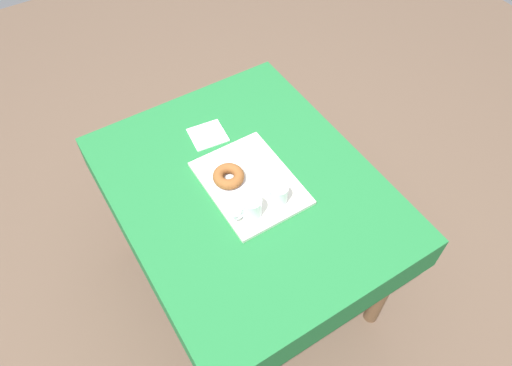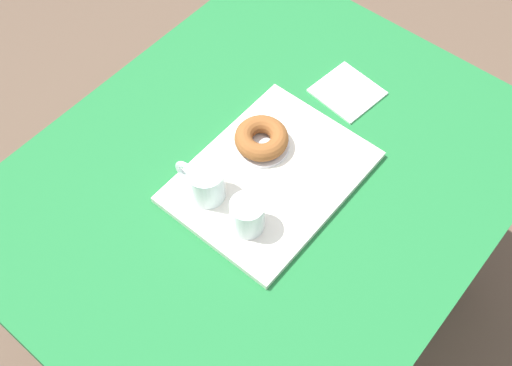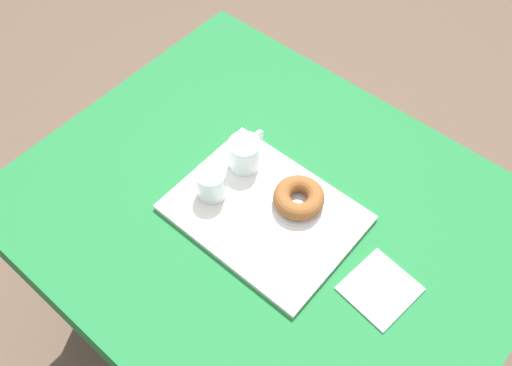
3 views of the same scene
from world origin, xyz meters
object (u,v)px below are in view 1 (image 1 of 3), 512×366
Objects in this scene: dining_table at (247,203)px; sugar_donut_left at (229,176)px; water_glass_near at (278,194)px; donut_plate_left at (229,180)px; paper_napkin at (209,135)px; tea_mug_left at (251,207)px; serving_tray at (251,184)px.

sugar_donut_left is at bearing 47.11° from dining_table.
water_glass_near reaches higher than donut_plate_left.
donut_plate_left is at bearing 47.11° from dining_table.
sugar_donut_left reaches higher than donut_plate_left.
paper_napkin is at bearing -11.53° from sugar_donut_left.
tea_mug_left reaches higher than dining_table.
paper_napkin is at bearing -0.59° from dining_table.
donut_plate_left reaches higher than serving_tray.
donut_plate_left is 0.26m from paper_napkin.
dining_table is 8.30× the size of paper_napkin.
tea_mug_left reaches higher than sugar_donut_left.
tea_mug_left is 0.17m from donut_plate_left.
sugar_donut_left reaches higher than paper_napkin.
dining_table is at bearing 71.78° from serving_tray.
tea_mug_left is at bearing 88.64° from water_glass_near.
serving_tray is 3.49× the size of sugar_donut_left.
tea_mug_left is at bearing 171.88° from paper_napkin.
tea_mug_left is 0.17m from sugar_donut_left.
water_glass_near is (-0.12, -0.04, 0.04)m from serving_tray.
water_glass_near is at bearing -172.97° from paper_napkin.
water_glass_near is 0.56× the size of paper_napkin.
paper_napkin is at bearing 7.03° from water_glass_near.
tea_mug_left is at bearing 177.20° from sugar_donut_left.
serving_tray reaches higher than dining_table.
serving_tray is (-0.00, -0.02, 0.12)m from dining_table.
tea_mug_left reaches higher than serving_tray.
sugar_donut_left is (0.17, 0.10, -0.01)m from water_glass_near.
paper_napkin is (0.30, -0.00, 0.11)m from dining_table.
paper_napkin is (0.42, -0.06, -0.05)m from tea_mug_left.
dining_table is 9.76× the size of sugar_donut_left.
serving_tray is 0.31m from paper_napkin.
serving_tray is 0.14m from tea_mug_left.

